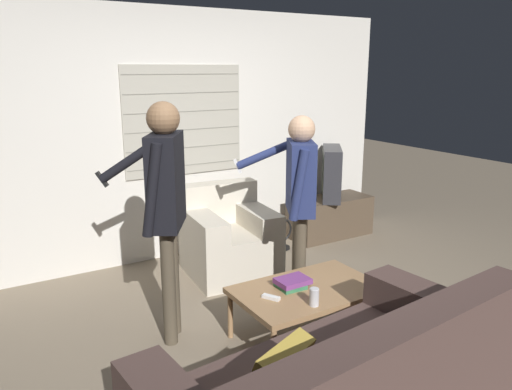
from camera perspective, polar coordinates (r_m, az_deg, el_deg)
name	(u,v)px	position (r m, az deg, el deg)	size (l,w,h in m)	color
ground_plane	(284,335)	(3.93, 3.24, -15.70)	(16.00, 16.00, 0.00)	#7F705B
wall_back	(175,136)	(5.24, -9.20, 6.68)	(5.20, 0.08, 2.55)	silver
armchair_beige	(228,239)	(4.89, -3.20, -5.00)	(0.86, 0.88, 0.85)	beige
coffee_table	(308,292)	(3.75, 5.94, -11.02)	(1.06, 0.67, 0.40)	#9E754C
tv_stand	(330,217)	(6.03, 8.43, -2.48)	(0.99, 0.44, 0.47)	#4C3D2D
tv	(331,173)	(5.90, 8.60, 2.49)	(0.56, 0.65, 0.60)	#2D2D33
person_left_standing	(165,193)	(3.53, -10.36, 0.27)	(0.57, 0.78, 1.75)	#4C4233
person_right_standing	(299,186)	(4.14, 4.95, 1.05)	(0.57, 0.77, 1.60)	#4C4233
book_stack	(292,283)	(3.72, 4.11, -9.97)	(0.24, 0.19, 0.07)	#33754C
soda_can	(314,297)	(3.46, 6.60, -11.52)	(0.07, 0.07, 0.13)	silver
spare_remote	(271,297)	(3.55, 1.73, -11.62)	(0.10, 0.13, 0.02)	white
floor_fan	(281,235)	(5.57, 2.90, -4.59)	(0.28, 0.20, 0.35)	black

